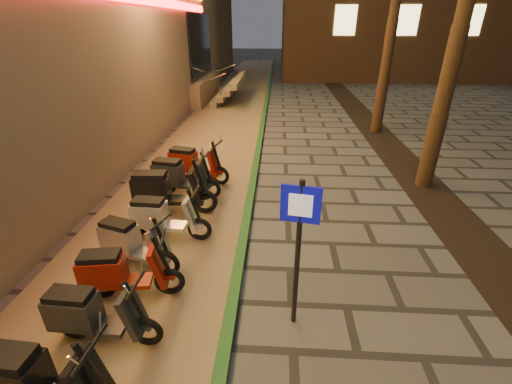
# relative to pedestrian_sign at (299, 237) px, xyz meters

# --- Properties ---
(parking_strip) EXTENTS (3.40, 60.00, 0.01)m
(parking_strip) POSITION_rel_pedestrian_sign_xyz_m (-2.61, 7.82, -1.44)
(parking_strip) COLOR #8C7251
(parking_strip) RESTS_ON ground
(green_curb) EXTENTS (0.18, 60.00, 0.10)m
(green_curb) POSITION_rel_pedestrian_sign_xyz_m (-0.91, 7.82, -1.39)
(green_curb) COLOR #215A22
(green_curb) RESTS_ON ground
(planting_strip) EXTENTS (1.20, 40.00, 0.02)m
(planting_strip) POSITION_rel_pedestrian_sign_xyz_m (3.59, 2.82, -1.43)
(planting_strip) COLOR black
(planting_strip) RESTS_ON ground
(pedestrian_sign) EXTENTS (0.49, 0.11, 2.23)m
(pedestrian_sign) POSITION_rel_pedestrian_sign_xyz_m (0.00, 0.00, 0.00)
(pedestrian_sign) COLOR black
(pedestrian_sign) RESTS_ON ground
(scooter_6) EXTENTS (1.64, 0.58, 1.16)m
(scooter_6) POSITION_rel_pedestrian_sign_xyz_m (-2.77, -1.44, -0.94)
(scooter_6) COLOR black
(scooter_6) RESTS_ON ground
(scooter_7) EXTENTS (1.50, 0.53, 1.06)m
(scooter_7) POSITION_rel_pedestrian_sign_xyz_m (-2.66, -0.49, -0.98)
(scooter_7) COLOR black
(scooter_7) RESTS_ON ground
(scooter_8) EXTENTS (1.54, 0.63, 1.08)m
(scooter_8) POSITION_rel_pedestrian_sign_xyz_m (-2.64, 0.34, -0.97)
(scooter_8) COLOR black
(scooter_8) RESTS_ON ground
(scooter_9) EXTENTS (1.50, 0.81, 1.07)m
(scooter_9) POSITION_rel_pedestrian_sign_xyz_m (-2.77, 1.14, -0.98)
(scooter_9) COLOR black
(scooter_9) RESTS_ON ground
(scooter_10) EXTENTS (1.56, 0.55, 1.10)m
(scooter_10) POSITION_rel_pedestrian_sign_xyz_m (-2.50, 2.00, -0.97)
(scooter_10) COLOR black
(scooter_10) RESTS_ON ground
(scooter_11) EXTENTS (1.83, 0.64, 1.29)m
(scooter_11) POSITION_rel_pedestrian_sign_xyz_m (-2.74, 2.96, -0.88)
(scooter_11) COLOR black
(scooter_11) RESTS_ON ground
(scooter_12) EXTENTS (1.70, 0.70, 1.19)m
(scooter_12) POSITION_rel_pedestrian_sign_xyz_m (-2.67, 3.86, -0.93)
(scooter_12) COLOR black
(scooter_12) RESTS_ON ground
(scooter_13) EXTENTS (1.66, 0.79, 1.17)m
(scooter_13) POSITION_rel_pedestrian_sign_xyz_m (-2.54, 4.73, -0.94)
(scooter_13) COLOR black
(scooter_13) RESTS_ON ground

